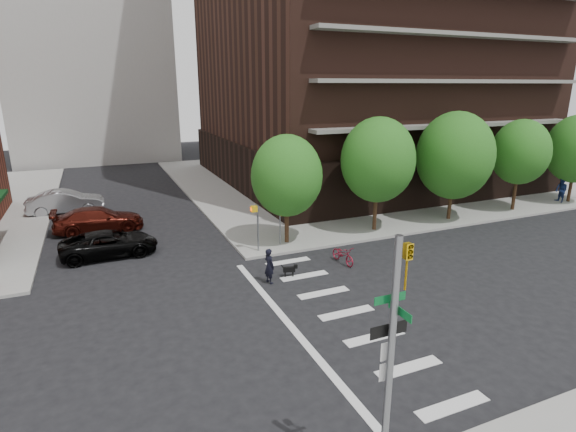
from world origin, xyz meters
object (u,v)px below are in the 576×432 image
pedestrian_far (561,190)px  parked_car_maroon (99,219)px  parked_car_silver (66,202)px  dog_walker (269,266)px  parked_car_black (109,244)px  traffic_signal (389,388)px  scooter (343,255)px

pedestrian_far → parked_car_maroon: bearing=-90.0°
parked_car_silver → dog_walker: bearing=-149.8°
parked_car_black → pedestrian_far: (32.64, -2.00, 0.41)m
parked_car_black → traffic_signal: bearing=-165.6°
scooter → parked_car_silver: bearing=124.8°
parked_car_maroon → scooter: (11.47, -10.73, -0.30)m
traffic_signal → parked_car_maroon: bearing=103.4°
parked_car_black → parked_car_maroon: (-0.43, 4.84, 0.08)m
parked_car_black → parked_car_maroon: 4.86m
parked_car_black → scooter: 12.52m
parked_car_silver → dog_walker: (9.17, -16.90, 0.00)m
scooter → pedestrian_far: pedestrian_far is taller
parked_car_black → scooter: parked_car_black is taller
parked_car_silver → scooter: size_ratio=2.84×
parked_car_maroon → parked_car_silver: size_ratio=1.04×
parked_car_maroon → dog_walker: dog_walker is taller
parked_car_black → scooter: size_ratio=2.77×
parked_car_maroon → parked_car_silver: (-2.06, 5.43, 0.07)m
parked_car_black → pedestrian_far: pedestrian_far is taller
traffic_signal → pedestrian_far: size_ratio=3.15×
traffic_signal → dog_walker: (1.65, 11.46, -1.85)m
traffic_signal → parked_car_maroon: size_ratio=1.12×
parked_car_silver → scooter: (13.53, -16.16, -0.37)m
dog_walker → traffic_signal: bearing=156.4°
parked_car_maroon → scooter: 15.71m
dog_walker → scooter: bearing=-95.9°
parked_car_maroon → dog_walker: size_ratio=3.16×
parked_car_maroon → dog_walker: 13.49m
traffic_signal → scooter: bearing=63.8°
pedestrian_far → dog_walker: bearing=-68.2°
parked_car_maroon → scooter: bearing=-132.8°
parked_car_silver → dog_walker: 19.22m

